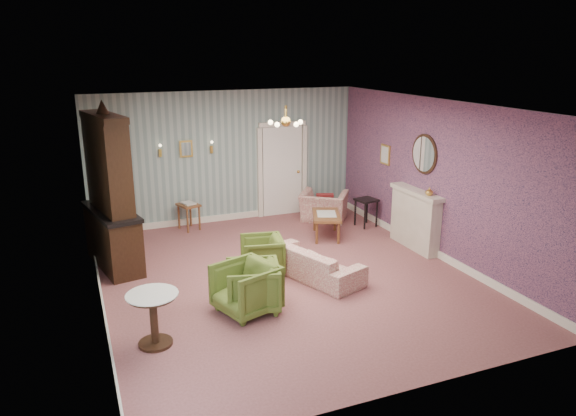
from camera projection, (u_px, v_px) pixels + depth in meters
name	position (u px, v px, depth m)	size (l,w,h in m)	color
floor	(286.00, 277.00, 9.27)	(7.00, 7.00, 0.00)	#8D5252
ceiling	(286.00, 105.00, 8.45)	(7.00, 7.00, 0.00)	white
wall_back	(227.00, 157.00, 11.97)	(6.00, 6.00, 0.00)	slate
wall_front	(409.00, 275.00, 5.75)	(6.00, 6.00, 0.00)	slate
wall_left	(92.00, 216.00, 7.77)	(7.00, 7.00, 0.00)	slate
wall_right	(437.00, 179.00, 9.94)	(7.00, 7.00, 0.00)	slate
wall_right_floral	(437.00, 179.00, 9.93)	(7.00, 7.00, 0.00)	#B35974
door	(282.00, 169.00, 12.50)	(1.12, 0.12, 2.16)	white
olive_chair_a	(246.00, 286.00, 7.93)	(0.80, 0.75, 0.83)	#526623
olive_chair_b	(252.00, 284.00, 8.04)	(0.77, 0.72, 0.79)	#526623
olive_chair_c	(262.00, 253.00, 9.37)	(0.69, 0.65, 0.71)	#526623
sofa_chintz	(313.00, 257.00, 9.19)	(1.84, 0.54, 0.72)	#9F4045
wingback_chair	(324.00, 202.00, 12.21)	(1.00, 0.65, 0.88)	#9F4045
dresser	(108.00, 188.00, 9.34)	(0.60, 1.73, 2.88)	black
fireplace	(415.00, 219.00, 10.49)	(0.30, 1.40, 1.16)	beige
mantel_vase	(429.00, 191.00, 9.94)	(0.15, 0.15, 0.15)	gold
oval_mirror	(424.00, 154.00, 10.17)	(0.04, 0.76, 0.84)	white
framed_print	(385.00, 155.00, 11.44)	(0.04, 0.34, 0.42)	gold
coffee_table	(326.00, 225.00, 11.17)	(0.54, 0.98, 0.50)	brown
side_table_black	(366.00, 213.00, 11.83)	(0.41, 0.41, 0.62)	black
pedestal_table	(154.00, 319.00, 7.05)	(0.68, 0.68, 0.74)	black
nesting_table	(189.00, 216.00, 11.62)	(0.37, 0.47, 0.62)	brown
gilt_mirror_back	(186.00, 149.00, 11.53)	(0.28, 0.06, 0.36)	gold
sconce_left	(160.00, 151.00, 11.32)	(0.16, 0.12, 0.30)	gold
sconce_right	(212.00, 147.00, 11.72)	(0.16, 0.12, 0.30)	gold
chandelier	(286.00, 123.00, 8.52)	(0.56, 0.56, 0.36)	gold
burgundy_cushion	(325.00, 202.00, 12.05)	(0.38, 0.10, 0.38)	maroon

